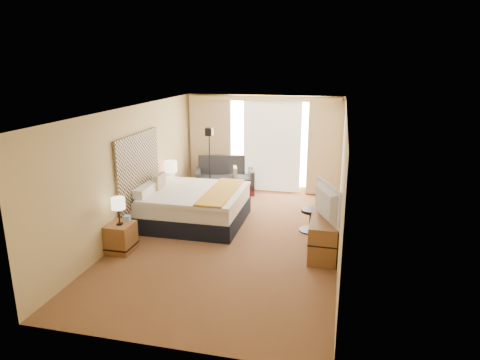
% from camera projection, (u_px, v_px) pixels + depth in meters
% --- Properties ---
extents(floor, '(4.20, 7.00, 0.02)m').
position_uv_depth(floor, '(232.00, 238.00, 8.65)').
color(floor, '#52171A').
rests_on(floor, ground).
extents(ceiling, '(4.20, 7.00, 0.02)m').
position_uv_depth(ceiling, '(231.00, 109.00, 7.95)').
color(ceiling, white).
rests_on(ceiling, wall_back).
extents(wall_back, '(4.20, 0.02, 2.60)m').
position_uv_depth(wall_back, '(263.00, 144.00, 11.58)').
color(wall_back, '#D8BF84').
rests_on(wall_back, ground).
extents(wall_front, '(4.20, 0.02, 2.60)m').
position_uv_depth(wall_front, '(157.00, 252.00, 5.02)').
color(wall_front, '#D8BF84').
rests_on(wall_front, ground).
extents(wall_left, '(0.02, 7.00, 2.60)m').
position_uv_depth(wall_left, '(132.00, 170.00, 8.76)').
color(wall_left, '#D8BF84').
rests_on(wall_left, ground).
extents(wall_right, '(0.02, 7.00, 2.60)m').
position_uv_depth(wall_right, '(342.00, 183.00, 7.83)').
color(wall_right, '#D8BF84').
rests_on(wall_right, ground).
extents(headboard, '(0.06, 1.85, 1.50)m').
position_uv_depth(headboard, '(138.00, 169.00, 8.94)').
color(headboard, black).
rests_on(headboard, wall_left).
extents(nightstand_left, '(0.45, 0.52, 0.55)m').
position_uv_depth(nightstand_left, '(121.00, 238.00, 8.00)').
color(nightstand_left, brown).
rests_on(nightstand_left, floor).
extents(nightstand_right, '(0.45, 0.52, 0.55)m').
position_uv_depth(nightstand_right, '(172.00, 198.00, 10.34)').
color(nightstand_right, brown).
rests_on(nightstand_right, floor).
extents(media_dresser, '(0.50, 1.80, 0.70)m').
position_uv_depth(media_dresser, '(324.00, 230.00, 8.15)').
color(media_dresser, brown).
rests_on(media_dresser, floor).
extents(window, '(2.30, 0.02, 2.30)m').
position_uv_depth(window, '(272.00, 144.00, 11.49)').
color(window, white).
rests_on(window, wall_back).
extents(curtains, '(4.12, 0.19, 2.56)m').
position_uv_depth(curtains, '(262.00, 141.00, 11.44)').
color(curtains, beige).
rests_on(curtains, floor).
extents(bed, '(2.19, 2.00, 1.06)m').
position_uv_depth(bed, '(193.00, 206.00, 9.42)').
color(bed, black).
rests_on(bed, floor).
extents(loveseat, '(1.71, 1.25, 0.96)m').
position_uv_depth(loveseat, '(225.00, 181.00, 11.63)').
color(loveseat, '#4F161E').
rests_on(loveseat, floor).
extents(floor_lamp, '(0.24, 0.24, 1.87)m').
position_uv_depth(floor_lamp, '(210.00, 150.00, 10.70)').
color(floor_lamp, black).
rests_on(floor_lamp, floor).
extents(desk_chair, '(0.47, 0.46, 0.95)m').
position_uv_depth(desk_chair, '(313.00, 212.00, 8.93)').
color(desk_chair, black).
rests_on(desk_chair, floor).
extents(lamp_left, '(0.25, 0.25, 0.53)m').
position_uv_depth(lamp_left, '(118.00, 204.00, 7.77)').
color(lamp_left, black).
rests_on(lamp_left, nightstand_left).
extents(lamp_right, '(0.30, 0.30, 0.64)m').
position_uv_depth(lamp_right, '(171.00, 167.00, 10.12)').
color(lamp_right, black).
rests_on(lamp_right, nightstand_right).
extents(tissue_box, '(0.13, 0.13, 0.10)m').
position_uv_depth(tissue_box, '(127.00, 218.00, 8.07)').
color(tissue_box, '#7CA1C0').
rests_on(tissue_box, nightstand_left).
extents(telephone, '(0.17, 0.13, 0.06)m').
position_uv_depth(telephone, '(176.00, 185.00, 10.32)').
color(telephone, black).
rests_on(telephone, nightstand_right).
extents(television, '(0.60, 1.13, 0.67)m').
position_uv_depth(television, '(323.00, 203.00, 7.59)').
color(television, black).
rests_on(television, media_dresser).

